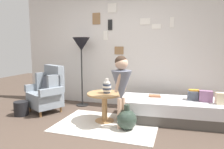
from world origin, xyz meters
The scene contains 16 objects.
ground_plane centered at (0.00, 0.00, 0.00)m, with size 12.00×12.00×0.00m, color #4C3D33.
gallery_wall centered at (0.00, 1.95, 1.30)m, with size 4.80×0.12×2.60m.
rug centered at (0.16, 0.62, 0.01)m, with size 1.74×1.20×0.01m, color silver.
armchair centered at (-1.28, 0.97, 0.44)m, with size 0.90×0.82×0.97m.
daybed centered at (1.25, 1.19, 0.20)m, with size 1.95×0.94×0.40m.
pillow_head centered at (2.03, 1.13, 0.50)m, with size 0.16×0.12×0.20m, color beige.
pillow_mid centered at (1.80, 1.22, 0.50)m, with size 0.22×0.12×0.20m, color gray.
pillow_back centered at (1.61, 1.32, 0.49)m, with size 0.17×0.12×0.18m, color orange.
pillow_extra centered at (1.59, 1.26, 0.48)m, with size 0.17×0.12×0.16m, color #474C56.
side_table centered at (0.06, 0.77, 0.39)m, with size 0.63×0.63×0.53m.
vase_striped centered at (0.11, 0.78, 0.64)m, with size 0.16×0.16×0.26m.
floor_lamp centered at (-0.78, 1.59, 1.35)m, with size 0.39×0.39×1.57m.
person_child centered at (0.44, 0.55, 0.79)m, with size 0.34×0.34×1.22m.
book_on_daybed centered at (0.90, 1.31, 0.42)m, with size 0.22×0.16×0.03m, color #9E6040.
demijohn_near centered at (0.54, 0.53, 0.17)m, with size 0.34×0.34×0.42m.
magazine_basket centered at (-1.64, 0.58, 0.14)m, with size 0.28×0.28×0.28m, color black.
Camera 1 is at (1.32, -2.68, 1.38)m, focal length 33.28 mm.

